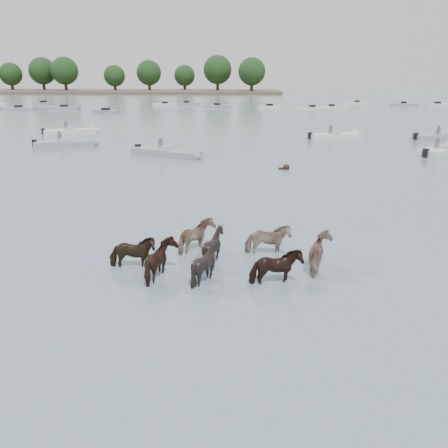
{
  "coord_description": "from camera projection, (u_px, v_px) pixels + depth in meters",
  "views": [
    {
      "loc": [
        1.31,
        -12.76,
        5.72
      ],
      "look_at": [
        0.43,
        1.86,
        1.1
      ],
      "focal_mm": 37.87,
      "sensor_mm": 36.0,
      "label": 1
    }
  ],
  "objects": [
    {
      "name": "pony_herd",
      "position": [
        223.0,
        254.0,
        14.6
      ],
      "size": [
        7.32,
        3.82,
        1.33
      ],
      "color": "black",
      "rests_on": "ground"
    },
    {
      "name": "swimming_pony",
      "position": [
        285.0,
        168.0,
        30.09
      ],
      "size": [
        0.72,
        0.44,
        0.44
      ],
      "color": "black",
      "rests_on": "ground"
    },
    {
      "name": "distant_flotilla",
      "position": [
        247.0,
        107.0,
        86.26
      ],
      "size": [
        104.46,
        29.03,
        0.93
      ],
      "color": "silver",
      "rests_on": "ground"
    },
    {
      "name": "motorboat_a",
      "position": [
        74.0,
        144.0,
        39.83
      ],
      "size": [
        5.52,
        2.95,
        1.92
      ],
      "rotation": [
        0.0,
        0.0,
        0.27
      ],
      "color": "gray",
      "rests_on": "ground"
    },
    {
      "name": "shoreline",
      "position": [
        44.0,
        92.0,
        160.63
      ],
      "size": [
        160.0,
        30.0,
        1.0
      ],
      "primitive_type": "cube",
      "color": "#4C4233",
      "rests_on": "ground"
    },
    {
      "name": "ground",
      "position": [
        206.0,
        278.0,
        13.95
      ],
      "size": [
        400.0,
        400.0,
        0.0
      ],
      "primitive_type": "plane",
      "color": "#4D636F",
      "rests_on": "ground"
    },
    {
      "name": "treeline",
      "position": [
        47.0,
        72.0,
        157.33
      ],
      "size": [
        148.88,
        20.71,
        12.17
      ],
      "color": "#382619",
      "rests_on": "ground"
    },
    {
      "name": "motorboat_d",
      "position": [
        447.0,
        150.0,
        36.18
      ],
      "size": [
        4.86,
        4.6,
        1.92
      ],
      "rotation": [
        0.0,
        0.0,
        0.73
      ],
      "color": "silver",
      "rests_on": "ground"
    },
    {
      "name": "motorboat_c",
      "position": [
        342.0,
        136.0,
        44.78
      ],
      "size": [
        5.61,
        2.97,
        1.92
      ],
      "rotation": [
        0.0,
        0.0,
        0.27
      ],
      "color": "silver",
      "rests_on": "ground"
    },
    {
      "name": "motorboat_f",
      "position": [
        78.0,
        131.0,
        48.53
      ],
      "size": [
        5.8,
        3.66,
        1.92
      ],
      "rotation": [
        0.0,
        0.0,
        0.4
      ],
      "color": "silver",
      "rests_on": "ground"
    },
    {
      "name": "motorboat_b",
      "position": [
        175.0,
        154.0,
        34.74
      ],
      "size": [
        6.05,
        4.31,
        1.92
      ],
      "rotation": [
        0.0,
        0.0,
        -0.5
      ],
      "color": "gray",
      "rests_on": "ground"
    }
  ]
}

